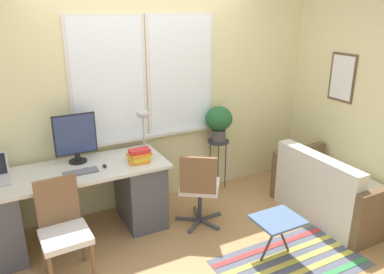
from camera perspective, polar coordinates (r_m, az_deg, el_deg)
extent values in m
plane|color=tan|center=(4.12, -2.27, -13.80)|extent=(14.00, 14.00, 0.00)
cube|color=beige|center=(4.26, -7.00, 6.99)|extent=(9.00, 0.06, 2.70)
cube|color=silver|center=(4.06, -12.60, 8.20)|extent=(0.83, 0.02, 1.37)
cube|color=white|center=(4.05, -12.56, 8.18)|extent=(0.76, 0.01, 1.30)
cube|color=silver|center=(4.35, -1.72, 9.39)|extent=(0.83, 0.02, 1.37)
cube|color=white|center=(4.34, -1.66, 9.37)|extent=(0.76, 0.01, 1.30)
cube|color=silver|center=(4.36, -6.65, 0.22)|extent=(1.72, 0.11, 0.04)
cube|color=beige|center=(4.89, 21.75, 7.39)|extent=(0.06, 9.00, 2.70)
cube|color=brown|center=(4.82, 21.93, 8.40)|extent=(0.02, 0.36, 0.57)
cube|color=white|center=(4.82, 21.87, 8.40)|extent=(0.01, 0.31, 0.52)
cube|color=beige|center=(3.82, -17.95, -5.06)|extent=(1.87, 0.69, 0.03)
cube|color=#4C4C51|center=(4.13, -7.86, -8.13)|extent=(0.40, 0.61, 0.72)
cylinder|color=black|center=(3.99, -16.97, -3.53)|extent=(0.18, 0.18, 0.02)
cylinder|color=black|center=(3.97, -17.04, -2.87)|extent=(0.05, 0.05, 0.08)
cube|color=black|center=(3.90, -17.40, 0.39)|extent=(0.42, 0.02, 0.42)
cube|color=navy|center=(3.88, -17.36, 0.34)|extent=(0.39, 0.01, 0.39)
cube|color=slate|center=(3.73, -16.58, -5.15)|extent=(0.32, 0.12, 0.02)
ellipsoid|color=black|center=(3.79, -13.16, -4.32)|extent=(0.04, 0.06, 0.03)
cylinder|color=#ADADB2|center=(4.07, -7.25, -2.37)|extent=(0.11, 0.11, 0.01)
cylinder|color=#ADADB2|center=(4.00, -7.38, 0.39)|extent=(0.02, 0.02, 0.40)
ellipsoid|color=#ADADB2|center=(3.93, -7.52, 3.53)|extent=(0.14, 0.14, 0.09)
cube|color=orange|center=(3.85, -8.12, -3.60)|extent=(0.21, 0.19, 0.03)
cube|color=yellow|center=(3.84, -8.05, -3.12)|extent=(0.21, 0.18, 0.03)
cube|color=orange|center=(3.84, -8.05, -2.63)|extent=(0.24, 0.20, 0.03)
cube|color=red|center=(3.82, -8.00, -2.14)|extent=(0.20, 0.11, 0.04)
cylinder|color=brown|center=(3.43, -14.79, -17.98)|extent=(0.04, 0.04, 0.42)
cylinder|color=brown|center=(3.67, -21.61, -16.12)|extent=(0.04, 0.04, 0.42)
cylinder|color=brown|center=(3.70, -16.28, -15.04)|extent=(0.04, 0.04, 0.42)
cube|color=silver|center=(3.42, -18.71, -14.19)|extent=(0.41, 0.39, 0.06)
cube|color=brown|center=(3.48, -19.86, -9.12)|extent=(0.36, 0.05, 0.43)
cube|color=#47474C|center=(4.25, -0.68, -12.38)|extent=(0.24, 0.18, 0.03)
cube|color=#47474C|center=(4.14, 0.40, -13.40)|extent=(0.24, 0.19, 0.03)
cube|color=#47474C|center=(4.16, 2.61, -13.16)|extent=(0.13, 0.27, 0.03)
cube|color=#47474C|center=(4.30, 2.78, -12.02)|extent=(0.27, 0.04, 0.03)
cube|color=#47474C|center=(4.35, 0.79, -11.57)|extent=(0.11, 0.27, 0.03)
cylinder|color=#333338|center=(4.14, 1.20, -10.15)|extent=(0.04, 0.04, 0.37)
cube|color=silver|center=(4.04, 1.22, -7.51)|extent=(0.55, 0.54, 0.06)
cube|color=brown|center=(3.75, 0.93, -5.86)|extent=(0.33, 0.24, 0.39)
cube|color=silver|center=(4.59, 20.84, -8.55)|extent=(0.78, 1.11, 0.40)
cube|color=silver|center=(4.22, 18.61, -5.03)|extent=(0.16, 1.11, 0.36)
cube|color=brown|center=(4.23, 27.05, -10.45)|extent=(0.78, 0.09, 0.60)
cube|color=brown|center=(4.92, 15.84, -4.79)|extent=(0.78, 0.09, 0.60)
cylinder|color=#333338|center=(4.65, 4.04, -0.68)|extent=(0.27, 0.27, 0.02)
cylinder|color=#333338|center=(4.83, 5.11, -4.20)|extent=(0.01, 0.01, 0.65)
cylinder|color=#333338|center=(4.83, 2.75, -4.17)|extent=(0.01, 0.01, 0.65)
cylinder|color=#333338|center=(4.67, 3.98, -5.03)|extent=(0.01, 0.01, 0.65)
cylinder|color=#514C47|center=(4.62, 4.07, 0.29)|extent=(0.17, 0.17, 0.15)
ellipsoid|color=#235B2D|center=(4.56, 4.13, 2.82)|extent=(0.33, 0.33, 0.29)
cube|color=#565B6B|center=(3.77, 14.79, -18.06)|extent=(1.37, 0.77, 0.01)
cube|color=#DBCC4C|center=(3.69, 16.31, -19.08)|extent=(1.34, 0.06, 0.00)
cube|color=#DBCC4C|center=(3.77, 14.79, -18.01)|extent=(1.34, 0.06, 0.00)
cube|color=#DBCC4C|center=(3.85, 13.35, -16.98)|extent=(1.34, 0.06, 0.00)
cube|color=#C63838|center=(3.93, 11.99, -15.97)|extent=(1.34, 0.06, 0.00)
cube|color=slate|center=(3.60, 12.96, -12.18)|extent=(0.43, 0.36, 0.02)
cylinder|color=#4C3D2D|center=(3.67, 11.78, -15.25)|extent=(0.21, 0.02, 0.40)
cylinder|color=#4C3D2D|center=(3.75, 13.63, -14.54)|extent=(0.21, 0.02, 0.40)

